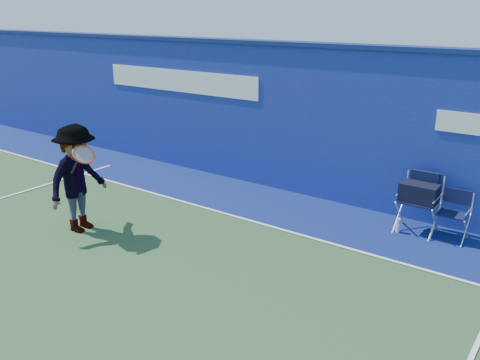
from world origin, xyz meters
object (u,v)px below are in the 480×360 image
Objects in this scene: directors_chair_right at (451,225)px; tennis_player at (78,179)px; water_bottle at (398,225)px; directors_chair_left at (418,208)px.

tennis_player reaches higher than directors_chair_right.
tennis_player is (-4.55, -3.13, 0.81)m from water_bottle.
directors_chair_left reaches higher than directors_chair_right.
directors_chair_right reaches higher than water_bottle.
directors_chair_left is 0.58m from directors_chair_right.
water_bottle is at bearing 34.52° from tennis_player.
tennis_player is at bearing -145.48° from water_bottle.
directors_chair_left is at bearing 34.92° from tennis_player.
tennis_player reaches higher than water_bottle.
directors_chair_left is at bearing 41.65° from water_bottle.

